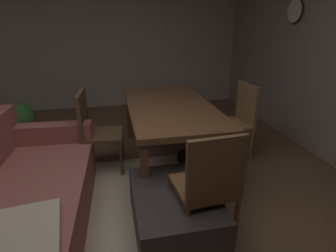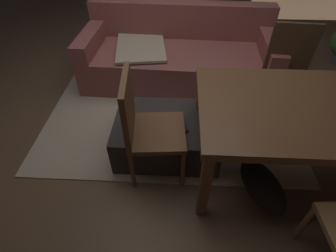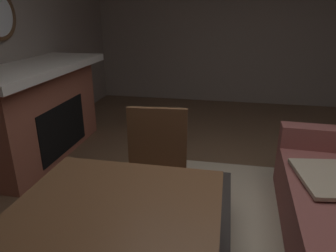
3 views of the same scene
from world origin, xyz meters
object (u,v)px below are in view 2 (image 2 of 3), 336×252
tv_remote (182,126)px  dining_chair_north (289,68)px  ottoman_coffee_table (167,135)px  dining_table (330,115)px  couch (178,57)px  small_dog (260,180)px  dining_chair_west (144,124)px

tv_remote → dining_chair_north: dining_chair_north is taller
ottoman_coffee_table → dining_table: bearing=-10.4°
couch → ottoman_coffee_table: bearing=-93.1°
couch → dining_chair_north: bearing=-28.7°
tv_remote → dining_table: bearing=-30.6°
tv_remote → small_dog: (0.61, -0.38, -0.18)m
dining_table → small_dog: size_ratio=3.24×
tv_remote → dining_table: dining_table is taller
couch → tv_remote: couch is taller
ottoman_coffee_table → small_dog: 0.87m
small_dog → tv_remote: bearing=147.9°
dining_table → small_dog: (-0.42, -0.24, -0.48)m
ottoman_coffee_table → dining_table: 1.28m
couch → dining_table: size_ratio=1.23×
dining_chair_north → dining_chair_west: 1.59m
couch → dining_table: bearing=-53.3°
couch → dining_table: 1.87m
dining_chair_west → small_dog: (0.90, -0.23, -0.33)m
dining_chair_west → small_dog: size_ratio=1.61×
dining_chair_west → dining_table: bearing=0.3°
dining_chair_north → tv_remote: bearing=-145.2°
ottoman_coffee_table → dining_chair_north: dining_chair_north is taller
dining_table → dining_chair_west: dining_chair_west is taller
dining_chair_north → small_dog: 1.23m
small_dog → dining_table: bearing=29.5°
ottoman_coffee_table → tv_remote: bearing=-28.0°
ottoman_coffee_table → dining_chair_north: size_ratio=0.98×
couch → small_dog: 1.84m
ottoman_coffee_table → dining_chair_west: size_ratio=0.98×
couch → ottoman_coffee_table: (-0.07, -1.26, -0.12)m
small_dog → dining_chair_west: bearing=165.6°
ottoman_coffee_table → tv_remote: 0.24m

